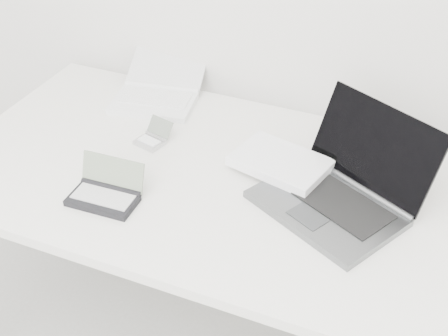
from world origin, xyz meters
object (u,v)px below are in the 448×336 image
at_px(netbook_open_white, 158,92).
at_px(palmtop_charcoal, 106,193).
at_px(laptop_large, 321,181).
at_px(desk, 240,195).

bearing_deg(netbook_open_white, palmtop_charcoal, -86.67).
bearing_deg(laptop_large, netbook_open_white, -176.68).
bearing_deg(palmtop_charcoal, laptop_large, 23.53).
height_order(desk, netbook_open_white, netbook_open_white).
relative_size(desk, palmtop_charcoal, 9.11).
height_order(desk, laptop_large, laptop_large).
relative_size(desk, laptop_large, 2.94).
xyz_separation_m(laptop_large, palmtop_charcoal, (-0.49, -0.24, -0.02)).
bearing_deg(desk, netbook_open_white, 143.25).
distance_m(desk, laptop_large, 0.23).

